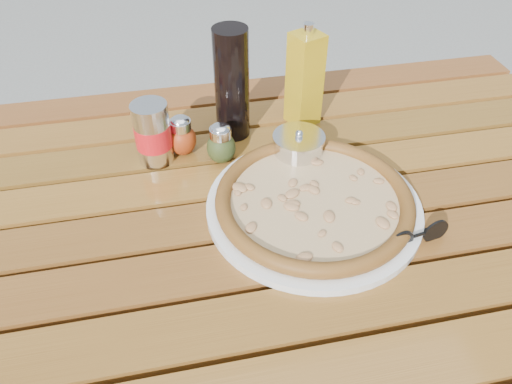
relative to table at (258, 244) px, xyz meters
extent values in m
cube|color=#341B0B|center=(0.64, 0.39, -0.32)|extent=(0.06, 0.06, 0.70)
cube|color=#37220C|center=(0.00, 0.00, 0.03)|extent=(1.36, 0.86, 0.04)
cube|color=#542F0E|center=(0.00, -0.20, 0.06)|extent=(1.40, 0.09, 0.03)
cube|color=#4F290E|center=(0.00, -0.10, 0.06)|extent=(1.40, 0.09, 0.03)
cube|color=#4E2A0D|center=(0.00, 0.00, 0.06)|extent=(1.40, 0.09, 0.03)
cube|color=#5C3510|center=(0.00, 0.10, 0.06)|extent=(1.40, 0.09, 0.03)
cube|color=#502F0E|center=(0.00, 0.20, 0.06)|extent=(1.40, 0.09, 0.03)
cube|color=#59320F|center=(0.00, 0.30, 0.06)|extent=(1.40, 0.09, 0.03)
cube|color=#51270E|center=(0.00, 0.41, 0.06)|extent=(1.40, 0.09, 0.03)
cylinder|color=silver|center=(0.09, -0.01, 0.08)|extent=(0.38, 0.38, 0.01)
cylinder|color=beige|center=(0.09, -0.01, 0.09)|extent=(0.33, 0.33, 0.01)
torus|color=black|center=(0.09, -0.01, 0.10)|extent=(0.35, 0.35, 0.03)
ellipsoid|color=#A53812|center=(-0.11, 0.20, 0.11)|extent=(0.07, 0.07, 0.06)
cylinder|color=white|center=(-0.11, 0.20, 0.14)|extent=(0.05, 0.05, 0.02)
ellipsoid|color=silver|center=(-0.11, 0.20, 0.15)|extent=(0.05, 0.05, 0.02)
ellipsoid|color=#38451B|center=(-0.04, 0.15, 0.11)|extent=(0.07, 0.07, 0.06)
cylinder|color=white|center=(-0.04, 0.15, 0.14)|extent=(0.05, 0.05, 0.02)
ellipsoid|color=silver|center=(-0.04, 0.15, 0.15)|extent=(0.05, 0.05, 0.02)
cylinder|color=black|center=(0.00, 0.24, 0.19)|extent=(0.08, 0.08, 0.22)
cylinder|color=silver|center=(-0.16, 0.18, 0.14)|extent=(0.07, 0.07, 0.12)
cylinder|color=red|center=(-0.16, 0.18, 0.13)|extent=(0.07, 0.07, 0.04)
cube|color=#B69013|center=(0.15, 0.25, 0.17)|extent=(0.07, 0.07, 0.19)
cylinder|color=white|center=(0.15, 0.25, 0.28)|extent=(0.03, 0.03, 0.02)
cylinder|color=silver|center=(0.10, 0.12, 0.10)|extent=(0.10, 0.10, 0.05)
cylinder|color=white|center=(0.10, 0.12, 0.13)|extent=(0.10, 0.10, 0.01)
sphere|color=white|center=(0.10, 0.12, 0.14)|extent=(0.01, 0.01, 0.01)
cylinder|color=black|center=(0.20, -0.13, 0.09)|extent=(0.04, 0.01, 0.04)
cylinder|color=black|center=(0.26, -0.11, 0.09)|extent=(0.04, 0.01, 0.04)
cube|color=black|center=(0.23, -0.12, 0.10)|extent=(0.02, 0.01, 0.00)
cube|color=black|center=(0.22, -0.11, 0.08)|extent=(0.09, 0.02, 0.00)
cube|color=black|center=(0.24, -0.10, 0.08)|extent=(0.09, 0.02, 0.00)
camera|label=1|loc=(-0.13, -0.59, 0.66)|focal=35.00mm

